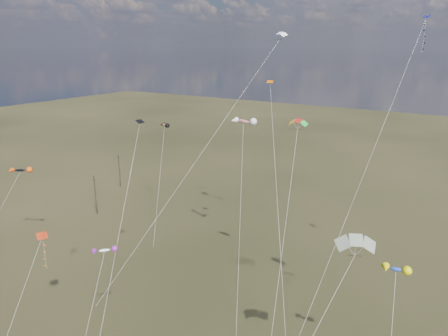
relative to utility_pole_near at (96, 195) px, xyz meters
The scene contains 14 objects.
utility_pole_near is the anchor object (origin of this frame).
utility_pole_far 16.12m from the utility_pole_near, 119.74° to the left, with size 1.40×0.20×8.00m.
diamond_navy_tall 60.79m from the utility_pole_near, ahead, with size 6.37×24.60×36.20m.
diamond_black_mid 37.92m from the utility_pole_near, 33.21° to the right, with size 5.39×14.74×24.21m.
diamond_red_low 36.55m from the utility_pole_near, 48.57° to the right, with size 1.67×9.14×12.97m.
diamond_orange_center 45.08m from the utility_pole_near, ahead, with size 13.24×20.11×28.16m.
parafoil_blue_white 47.62m from the utility_pole_near, ahead, with size 14.48×25.24×34.71m.
parafoil_striped 60.46m from the utility_pole_near, 19.92° to the right, with size 6.76×9.66×18.81m.
parafoil_tricolor 49.21m from the utility_pole_near, ahead, with size 5.96×17.61×24.81m.
novelty_black_orange 18.55m from the utility_pole_near, 82.26° to the right, with size 4.09×10.39×14.22m.
novelty_orange_black 20.16m from the utility_pole_near, 31.11° to the left, with size 8.53×13.47×18.77m.
novelty_white_purple 40.90m from the utility_pole_near, 38.28° to the right, with size 5.34×11.01×12.67m.
novelty_redwhite_stripe 38.50m from the utility_pole_near, ahead, with size 10.66×17.06×22.87m.
novelty_blue_yellow 60.80m from the utility_pole_near, 15.03° to the right, with size 3.49×12.12×14.43m.
Camera 1 is at (23.59, -19.30, 32.56)m, focal length 32.00 mm.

